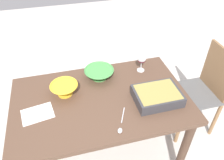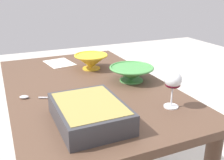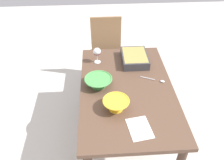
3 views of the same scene
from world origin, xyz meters
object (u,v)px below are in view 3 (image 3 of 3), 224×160
chair (107,51)px  mixing_bowl (116,104)px  serving_spoon (158,80)px  wine_glass (97,52)px  napkin (140,128)px  dining_table (126,97)px  casserole_dish (135,58)px  small_bowl (98,81)px

chair → mixing_bowl: (1.29, 0.02, 0.31)m
mixing_bowl → serving_spoon: (-0.33, 0.41, -0.05)m
wine_glass → napkin: 0.94m
mixing_bowl → serving_spoon: size_ratio=0.99×
chair → serving_spoon: (0.96, 0.43, 0.26)m
wine_glass → dining_table: bearing=31.3°
dining_table → napkin: (0.47, 0.04, 0.11)m
casserole_dish → serving_spoon: size_ratio=1.56×
small_bowl → napkin: bearing=29.7°
napkin → wine_glass: bearing=-161.6°
wine_glass → small_bowl: (0.37, 0.00, -0.07)m
casserole_dish → small_bowl: size_ratio=1.36×
mixing_bowl → napkin: size_ratio=0.98×
serving_spoon → wine_glass: bearing=-122.1°
small_bowl → napkin: (0.51, 0.29, -0.05)m
mixing_bowl → serving_spoon: 0.53m
mixing_bowl → small_bowl: 0.33m
chair → napkin: bearing=6.6°
wine_glass → mixing_bowl: size_ratio=0.78×
dining_table → serving_spoon: 0.32m
casserole_dish → small_bowl: 0.52m
chair → wine_glass: (0.61, -0.12, 0.37)m
casserole_dish → serving_spoon: 0.37m
small_bowl → serving_spoon: bearing=93.2°
mixing_bowl → small_bowl: size_ratio=0.86×
small_bowl → serving_spoon: (-0.03, 0.55, -0.04)m
chair → small_bowl: 1.04m
dining_table → small_bowl: (-0.05, -0.25, 0.15)m
wine_glass → napkin: size_ratio=0.76×
mixing_bowl → napkin: bearing=36.9°
wine_glass → mixing_bowl: wine_glass is taller
serving_spoon → napkin: 0.60m
chair → dining_table: bearing=7.4°
dining_table → casserole_dish: (-0.41, 0.12, 0.15)m
napkin → small_bowl: bearing=-150.3°
dining_table → chair: (-1.03, -0.14, -0.14)m
chair → serving_spoon: bearing=24.1°
casserole_dish → wine_glass: bearing=-92.1°
casserole_dish → small_bowl: casserole_dish is taller
chair → casserole_dish: 0.74m
chair → wine_glass: chair is taller
dining_table → casserole_dish: 0.45m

